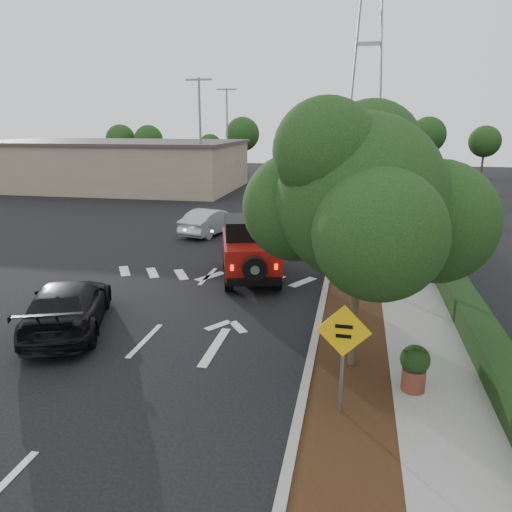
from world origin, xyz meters
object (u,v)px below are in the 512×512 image
(red_jeep, at_px, (249,248))
(speed_hump_sign, at_px, (343,344))
(black_suv_oncoming, at_px, (68,306))
(silver_suv_ahead, at_px, (261,232))

(red_jeep, relative_size, speed_hump_sign, 2.04)
(black_suv_oncoming, distance_m, speed_hump_sign, 8.46)
(silver_suv_ahead, height_order, black_suv_oncoming, black_suv_oncoming)
(black_suv_oncoming, bearing_deg, speed_hump_sign, 138.83)
(silver_suv_ahead, xyz_separation_m, speed_hump_sign, (4.32, -14.03, 0.93))
(silver_suv_ahead, distance_m, black_suv_oncoming, 11.63)
(red_jeep, distance_m, black_suv_oncoming, 7.23)
(red_jeep, distance_m, silver_suv_ahead, 5.17)
(speed_hump_sign, bearing_deg, red_jeep, 114.59)
(silver_suv_ahead, relative_size, speed_hump_sign, 2.09)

